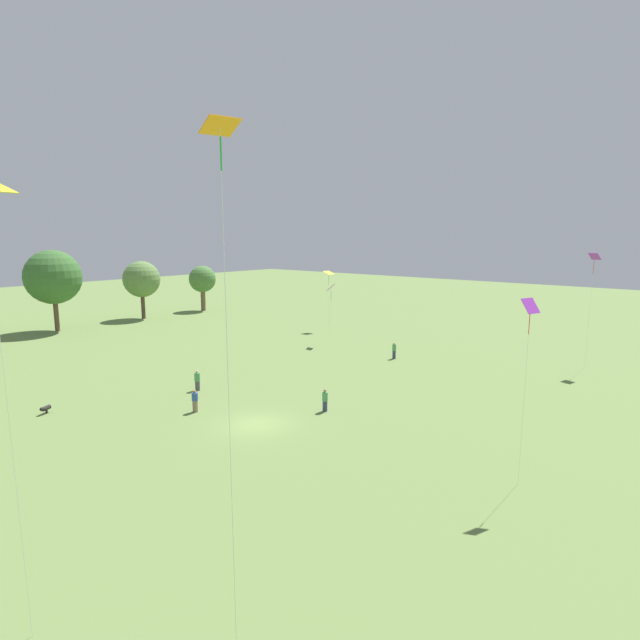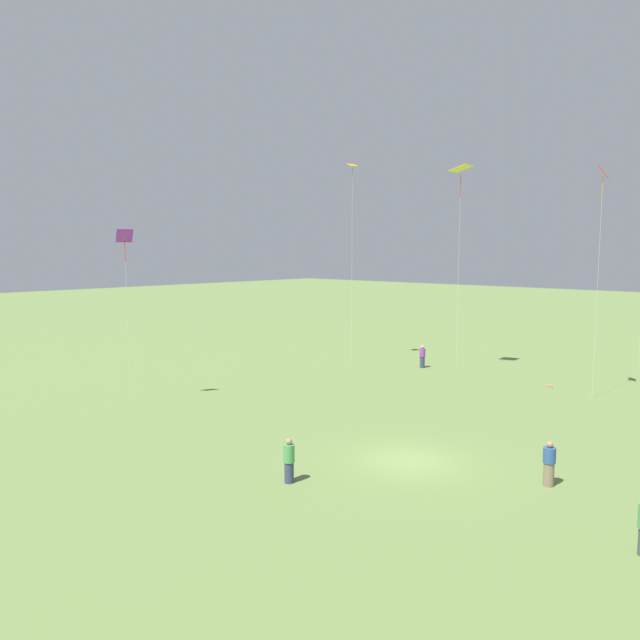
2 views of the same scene
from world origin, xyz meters
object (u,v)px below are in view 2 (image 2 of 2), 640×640
(person_1, at_px, (422,357))
(kite_4, at_px, (603,182))
(kite_7, at_px, (125,242))
(kite_6, at_px, (352,181))
(person_2, at_px, (549,464))
(picnic_bag_0, at_px, (549,386))
(kite_0, at_px, (461,174))
(person_0, at_px, (289,461))

(person_1, distance_m, kite_4, 17.46)
(person_1, distance_m, kite_7, 23.14)
(kite_4, relative_size, kite_6, 0.89)
(person_2, relative_size, picnic_bag_0, 4.52)
(kite_0, bearing_deg, person_1, -55.93)
(kite_6, bearing_deg, person_0, -84.28)
(person_1, distance_m, kite_0, 13.42)
(kite_7, bearing_deg, person_1, -130.35)
(person_0, xyz_separation_m, kite_7, (-2.12, -14.89, 8.30))
(person_0, height_order, kite_4, kite_4)
(picnic_bag_0, bearing_deg, person_1, -91.81)
(person_2, height_order, kite_6, kite_6)
(person_1, xyz_separation_m, person_2, (16.65, 16.50, -0.00))
(person_0, relative_size, person_2, 1.01)
(person_0, bearing_deg, kite_0, -114.95)
(kite_4, bearing_deg, person_0, -160.55)
(kite_0, bearing_deg, kite_7, 17.14)
(person_2, relative_size, kite_0, 0.12)
(kite_0, height_order, kite_4, kite_0)
(kite_7, bearing_deg, kite_6, -116.77)
(kite_7, bearing_deg, person_2, 165.64)
(kite_6, xyz_separation_m, picnic_bag_0, (-1.77, 14.91, -13.77))
(person_2, xyz_separation_m, kite_0, (-16.32, -13.45, 13.07))
(kite_4, distance_m, kite_7, 26.96)
(person_1, bearing_deg, person_0, -157.07)
(kite_4, bearing_deg, kite_0, 112.03)
(person_1, bearing_deg, kite_7, 165.80)
(person_1, bearing_deg, kite_0, -95.08)
(kite_0, distance_m, picnic_bag_0, 15.34)
(person_2, distance_m, kite_7, 24.08)
(person_0, distance_m, picnic_bag_0, 22.66)
(kite_0, distance_m, kite_6, 8.37)
(person_1, relative_size, kite_4, 0.13)
(person_0, bearing_deg, picnic_bag_0, -131.62)
(person_0, relative_size, kite_6, 0.11)
(kite_4, height_order, kite_6, kite_6)
(person_1, height_order, kite_4, kite_4)
(person_2, relative_size, kite_7, 0.17)
(kite_7, xyz_separation_m, picnic_bag_0, (-20.52, 15.49, -9.03))
(person_1, height_order, kite_0, kite_0)
(person_0, height_order, kite_0, kite_0)
(picnic_bag_0, bearing_deg, person_0, -1.52)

